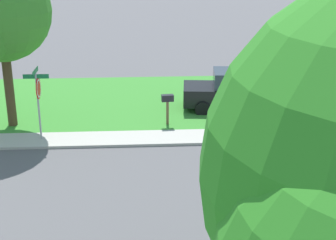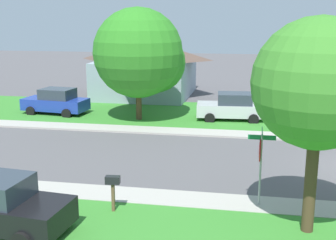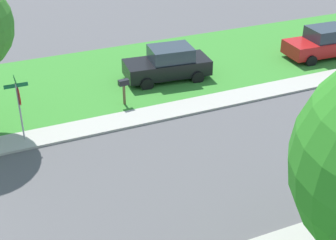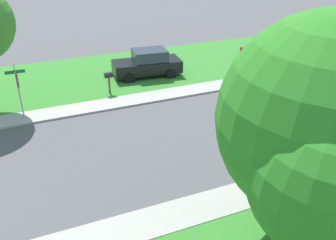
{
  "view_description": "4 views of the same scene",
  "coord_description": "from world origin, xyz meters",
  "px_view_note": "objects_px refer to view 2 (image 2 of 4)",
  "views": [
    {
      "loc": [
        13.11,
        8.35,
        7.26
      ],
      "look_at": [
        -2.95,
        9.31,
        1.4
      ],
      "focal_mm": 54.54,
      "sensor_mm": 36.0,
      "label": 1
    },
    {
      "loc": [
        -19.13,
        5.29,
        6.41
      ],
      "look_at": [
        1.76,
        9.04,
        1.4
      ],
      "focal_mm": 46.85,
      "sensor_mm": 36.0,
      "label": 2
    },
    {
      "loc": [
        13.46,
        3.08,
        10.62
      ],
      "look_at": [
        -1.71,
        9.76,
        1.4
      ],
      "focal_mm": 53.09,
      "sensor_mm": 36.0,
      "label": 3
    },
    {
      "loc": [
        13.17,
        5.09,
        8.54
      ],
      "look_at": [
        0.64,
        10.33,
        1.4
      ],
      "focal_mm": 39.02,
      "sensor_mm": 36.0,
      "label": 4
    }
  ],
  "objects_px": {
    "stop_sign_far_corner": "(260,155)",
    "car_silver_behind_trees": "(232,107)",
    "tree_sidewalk_mid": "(143,55)",
    "house_right_setback": "(146,67)",
    "tree_across_right": "(322,87)",
    "car_blue_across_road": "(56,102)",
    "mailbox": "(113,185)"
  },
  "relations": [
    {
      "from": "stop_sign_far_corner",
      "to": "car_silver_behind_trees",
      "type": "bearing_deg",
      "value": 6.01
    },
    {
      "from": "tree_sidewalk_mid",
      "to": "house_right_setback",
      "type": "xyz_separation_m",
      "value": [
        8.57,
        1.75,
        -1.69
      ]
    },
    {
      "from": "tree_sidewalk_mid",
      "to": "house_right_setback",
      "type": "height_order",
      "value": "tree_sidewalk_mid"
    },
    {
      "from": "tree_sidewalk_mid",
      "to": "house_right_setback",
      "type": "relative_size",
      "value": 0.77
    },
    {
      "from": "tree_across_right",
      "to": "house_right_setback",
      "type": "distance_m",
      "value": 24.58
    },
    {
      "from": "tree_across_right",
      "to": "tree_sidewalk_mid",
      "type": "bearing_deg",
      "value": 31.95
    },
    {
      "from": "tree_across_right",
      "to": "stop_sign_far_corner",
      "type": "bearing_deg",
      "value": 48.19
    },
    {
      "from": "car_silver_behind_trees",
      "to": "house_right_setback",
      "type": "height_order",
      "value": "house_right_setback"
    },
    {
      "from": "tree_sidewalk_mid",
      "to": "stop_sign_far_corner",
      "type": "bearing_deg",
      "value": -150.45
    },
    {
      "from": "car_blue_across_road",
      "to": "tree_sidewalk_mid",
      "type": "bearing_deg",
      "value": -93.83
    },
    {
      "from": "tree_sidewalk_mid",
      "to": "mailbox",
      "type": "bearing_deg",
      "value": -170.86
    },
    {
      "from": "car_blue_across_road",
      "to": "house_right_setback",
      "type": "height_order",
      "value": "house_right_setback"
    },
    {
      "from": "car_silver_behind_trees",
      "to": "house_right_setback",
      "type": "xyz_separation_m",
      "value": [
        7.88,
        7.34,
        1.5
      ]
    },
    {
      "from": "stop_sign_far_corner",
      "to": "car_blue_across_road",
      "type": "height_order",
      "value": "stop_sign_far_corner"
    },
    {
      "from": "tree_sidewalk_mid",
      "to": "car_silver_behind_trees",
      "type": "bearing_deg",
      "value": -83.04
    },
    {
      "from": "car_silver_behind_trees",
      "to": "tree_sidewalk_mid",
      "type": "bearing_deg",
      "value": 96.96
    },
    {
      "from": "mailbox",
      "to": "house_right_setback",
      "type": "bearing_deg",
      "value": 10.09
    },
    {
      "from": "car_silver_behind_trees",
      "to": "house_right_setback",
      "type": "bearing_deg",
      "value": 42.96
    },
    {
      "from": "tree_across_right",
      "to": "mailbox",
      "type": "relative_size",
      "value": 4.94
    },
    {
      "from": "car_blue_across_road",
      "to": "tree_across_right",
      "type": "bearing_deg",
      "value": -133.9
    },
    {
      "from": "tree_sidewalk_mid",
      "to": "tree_across_right",
      "type": "height_order",
      "value": "tree_sidewalk_mid"
    },
    {
      "from": "stop_sign_far_corner",
      "to": "tree_sidewalk_mid",
      "type": "height_order",
      "value": "tree_sidewalk_mid"
    },
    {
      "from": "stop_sign_far_corner",
      "to": "house_right_setback",
      "type": "height_order",
      "value": "house_right_setback"
    },
    {
      "from": "tree_sidewalk_mid",
      "to": "house_right_setback",
      "type": "distance_m",
      "value": 8.91
    },
    {
      "from": "car_blue_across_road",
      "to": "tree_sidewalk_mid",
      "type": "distance_m",
      "value": 6.9
    },
    {
      "from": "house_right_setback",
      "to": "tree_across_right",
      "type": "bearing_deg",
      "value": -155.19
    },
    {
      "from": "tree_sidewalk_mid",
      "to": "tree_across_right",
      "type": "distance_m",
      "value": 16.12
    },
    {
      "from": "car_blue_across_road",
      "to": "tree_across_right",
      "type": "xyz_separation_m",
      "value": [
        -14.08,
        -14.63,
        3.58
      ]
    },
    {
      "from": "tree_across_right",
      "to": "house_right_setback",
      "type": "relative_size",
      "value": 0.71
    },
    {
      "from": "car_silver_behind_trees",
      "to": "tree_sidewalk_mid",
      "type": "relative_size",
      "value": 0.63
    },
    {
      "from": "car_blue_across_road",
      "to": "tree_across_right",
      "type": "relative_size",
      "value": 0.69
    },
    {
      "from": "house_right_setback",
      "to": "mailbox",
      "type": "xyz_separation_m",
      "value": [
        -22.17,
        -3.94,
        -1.37
      ]
    }
  ]
}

